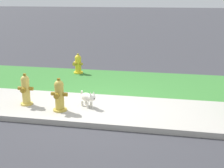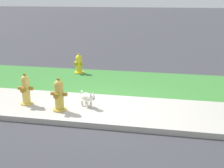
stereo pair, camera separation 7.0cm
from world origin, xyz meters
The scene contains 8 objects.
ground_plane centered at (0.00, 0.00, 0.00)m, with size 120.00×120.00×0.00m, color #38383D.
sidewalk_pavement centered at (0.00, 0.00, 0.01)m, with size 18.00×2.02×0.01m, color #ADA89E.
grass_verge centered at (0.00, 2.38, 0.00)m, with size 18.00×2.74×0.01m, color #387A33.
street_curb centered at (0.00, -1.09, 0.06)m, with size 18.00×0.16×0.12m, color #ADA89E.
fire_hydrant_mid_block centered at (-1.80, -0.12, 0.38)m, with size 0.38×0.35×0.78m.
fire_hydrant_at_driveway centered at (-0.86, -0.36, 0.38)m, with size 0.38×0.36×0.78m.
fire_hydrant_by_grass_verge centered at (-1.52, 3.17, 0.32)m, with size 0.38×0.36×0.68m.
small_white_dog centered at (-0.29, 0.01, 0.24)m, with size 0.43×0.37×0.42m.
Camera 2 is at (1.71, -6.71, 2.59)m, focal length 50.00 mm.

